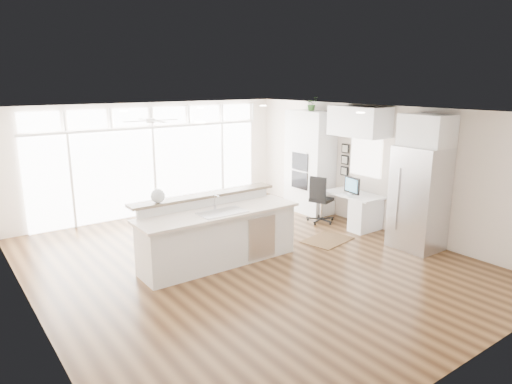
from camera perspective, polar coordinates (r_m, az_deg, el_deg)
floor at (r=8.38m, az=-1.15°, el=-8.79°), size 7.00×8.00×0.02m
ceiling at (r=7.75m, az=-1.24°, el=10.04°), size 7.00×8.00×0.02m
wall_back at (r=11.40m, az=-12.85°, el=4.07°), size 7.00×0.04×2.70m
wall_front at (r=5.35m, az=24.51°, el=-7.81°), size 7.00×0.04×2.70m
wall_left at (r=6.67m, az=-26.69°, el=-3.88°), size 0.04×8.00×2.70m
wall_right at (r=10.33m, az=14.93°, el=2.96°), size 0.04×8.00×2.70m
glass_wall at (r=11.40m, az=-12.65°, el=2.54°), size 5.80×0.06×2.08m
transom_row at (r=11.23m, az=-13.01°, el=9.22°), size 5.90×0.06×0.40m
desk_window at (r=10.45m, az=13.59°, el=4.28°), size 0.04×0.85×0.85m
ceiling_fan at (r=9.98m, az=-13.05°, el=9.26°), size 1.16×1.16×0.32m
recessed_lights at (r=7.92m, az=-2.09°, el=9.97°), size 3.40×3.00×0.02m
oven_cabinet at (r=11.31m, az=6.75°, el=3.73°), size 0.64×1.20×2.50m
desk_nook at (r=10.46m, az=12.05°, el=-2.21°), size 0.72×1.30×0.76m
upper_cabinets at (r=10.13m, az=12.77°, el=8.60°), size 0.64×1.30×0.64m
refrigerator at (r=9.31m, az=19.71°, el=-0.74°), size 0.76×0.90×2.00m
fridge_cabinet at (r=9.14m, az=20.59°, el=7.23°), size 0.64×0.90×0.60m
framed_photos at (r=10.88m, az=11.06°, el=3.97°), size 0.06×0.22×0.80m
kitchen_island at (r=8.15m, az=-4.65°, el=-4.96°), size 3.00×1.14×1.19m
rug at (r=9.56m, az=8.91°, el=-5.93°), size 1.11×0.89×0.01m
office_chair at (r=10.59m, az=8.18°, el=-0.90°), size 0.71×0.68×1.09m
fishbowl at (r=7.87m, az=-12.19°, el=-0.47°), size 0.28×0.28×0.24m
monitor at (r=10.25m, az=11.92°, el=0.85°), size 0.16×0.49×0.41m
keyboard at (r=10.18m, az=11.22°, el=-0.35°), size 0.14×0.29×0.01m
potted_plant at (r=11.16m, az=6.96°, el=10.71°), size 0.33×0.36×0.26m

